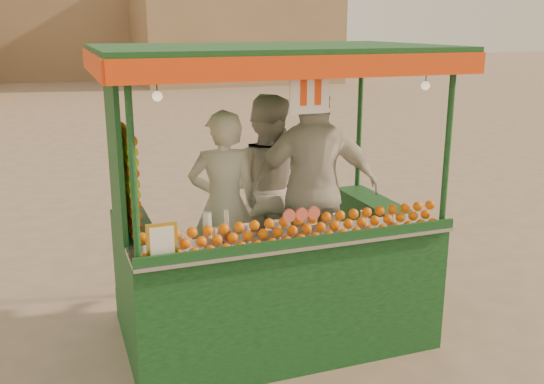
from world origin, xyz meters
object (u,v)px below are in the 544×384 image
object	(u,v)px
vendor_left	(224,206)
juice_cart	(267,252)
vendor_middle	(266,188)
vendor_right	(315,191)

from	to	relation	value
vendor_left	juice_cart	bearing A→B (deg)	132.79
vendor_middle	vendor_right	size ratio (longest dim) A/B	0.91
vendor_left	vendor_middle	distance (m)	0.58
juice_cart	vendor_left	bearing A→B (deg)	122.43
vendor_left	vendor_right	bearing A→B (deg)	171.45
vendor_right	vendor_middle	bearing A→B (deg)	-52.54
vendor_left	vendor_right	xyz separation A→B (m)	(0.75, -0.26, 0.13)
vendor_right	vendor_left	bearing A→B (deg)	-5.81
juice_cart	vendor_middle	xyz separation A→B (m)	(0.24, 0.71, 0.36)
vendor_right	juice_cart	bearing A→B (deg)	29.89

